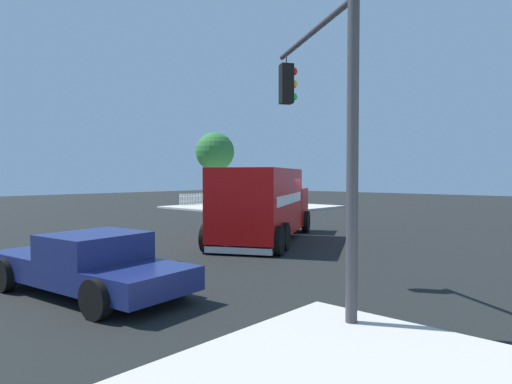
{
  "coord_description": "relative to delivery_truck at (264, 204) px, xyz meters",
  "views": [
    {
      "loc": [
        14.59,
        12.2,
        2.64
      ],
      "look_at": [
        0.84,
        -0.12,
        1.97
      ],
      "focal_mm": 31.52,
      "sensor_mm": 36.0,
      "label": 1
    }
  ],
  "objects": [
    {
      "name": "shade_tree_near",
      "position": [
        -12.9,
        -16.72,
        3.16
      ],
      "size": [
        3.33,
        3.33,
        6.23
      ],
      "color": "brown",
      "rests_on": "sidewalk_corner_near"
    },
    {
      "name": "delivery_truck",
      "position": [
        0.0,
        0.0,
        0.0
      ],
      "size": [
        8.11,
        5.87,
        2.91
      ],
      "color": "red",
      "rests_on": "ground"
    },
    {
      "name": "pickup_navy",
      "position": [
        8.69,
        2.41,
        -0.78
      ],
      "size": [
        2.71,
        5.39,
        1.38
      ],
      "color": "navy",
      "rests_on": "ground"
    },
    {
      "name": "pedestrian_crossing",
      "position": [
        -16.37,
        -12.63,
        -0.46
      ],
      "size": [
        0.53,
        0.24,
        1.61
      ],
      "color": "#4C4C51",
      "rests_on": "sidewalk_corner_near"
    },
    {
      "name": "traffic_light_primary",
      "position": [
        6.16,
        6.89,
        2.37
      ],
      "size": [
        2.3,
        3.37,
        5.7
      ],
      "color": "#38383D",
      "rests_on": "sidewalk_corner_far"
    },
    {
      "name": "picket_fence_run",
      "position": [
        -13.69,
        -18.35,
        -0.89
      ],
      "size": [
        6.76,
        0.05,
        0.95
      ],
      "color": "white",
      "rests_on": "sidewalk_corner_near"
    },
    {
      "name": "pedestrian_near_corner",
      "position": [
        -15.88,
        -13.99,
        -0.34
      ],
      "size": [
        0.52,
        0.3,
        1.79
      ],
      "color": "navy",
      "rests_on": "sidewalk_corner_near"
    },
    {
      "name": "sidewalk_corner_near",
      "position": [
        -13.69,
        -13.12,
        -1.44
      ],
      "size": [
        10.96,
        10.96,
        0.14
      ],
      "primitive_type": "cube",
      "color": "beige",
      "rests_on": "ground"
    },
    {
      "name": "ground_plane",
      "position": [
        -1.0,
        -0.43,
        -1.51
      ],
      "size": [
        100.0,
        100.0,
        0.0
      ],
      "primitive_type": "plane",
      "color": "black"
    }
  ]
}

